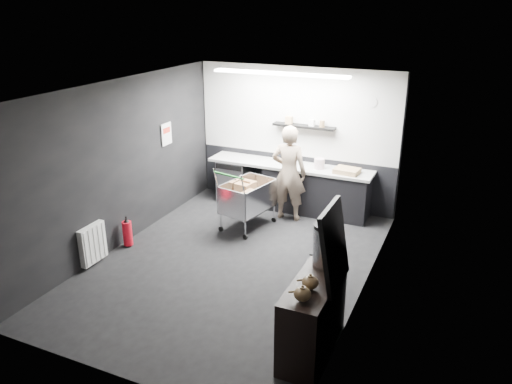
% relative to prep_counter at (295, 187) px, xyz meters
% --- Properties ---
extents(floor, '(5.50, 5.50, 0.00)m').
position_rel_prep_counter_xyz_m(floor, '(-0.14, -2.42, -0.46)').
color(floor, black).
rests_on(floor, ground).
extents(ceiling, '(5.50, 5.50, 0.00)m').
position_rel_prep_counter_xyz_m(ceiling, '(-0.14, -2.42, 2.24)').
color(ceiling, white).
rests_on(ceiling, wall_back).
extents(wall_back, '(5.50, 0.00, 5.50)m').
position_rel_prep_counter_xyz_m(wall_back, '(-0.14, 0.33, 0.89)').
color(wall_back, black).
rests_on(wall_back, floor).
extents(wall_front, '(5.50, 0.00, 5.50)m').
position_rel_prep_counter_xyz_m(wall_front, '(-0.14, -5.17, 0.89)').
color(wall_front, black).
rests_on(wall_front, floor).
extents(wall_left, '(0.00, 5.50, 5.50)m').
position_rel_prep_counter_xyz_m(wall_left, '(-2.14, -2.42, 0.89)').
color(wall_left, black).
rests_on(wall_left, floor).
extents(wall_right, '(0.00, 5.50, 5.50)m').
position_rel_prep_counter_xyz_m(wall_right, '(1.86, -2.42, 0.89)').
color(wall_right, black).
rests_on(wall_right, floor).
extents(kitchen_wall_panel, '(3.95, 0.02, 1.70)m').
position_rel_prep_counter_xyz_m(kitchen_wall_panel, '(-0.14, 0.31, 1.39)').
color(kitchen_wall_panel, silver).
rests_on(kitchen_wall_panel, wall_back).
extents(dado_panel, '(3.95, 0.02, 1.00)m').
position_rel_prep_counter_xyz_m(dado_panel, '(-0.14, 0.31, 0.04)').
color(dado_panel, black).
rests_on(dado_panel, wall_back).
extents(floating_shelf, '(1.20, 0.22, 0.04)m').
position_rel_prep_counter_xyz_m(floating_shelf, '(0.06, 0.20, 1.16)').
color(floating_shelf, black).
rests_on(floating_shelf, wall_back).
extents(wall_clock, '(0.20, 0.03, 0.20)m').
position_rel_prep_counter_xyz_m(wall_clock, '(1.26, 0.30, 1.69)').
color(wall_clock, silver).
rests_on(wall_clock, wall_back).
extents(poster, '(0.02, 0.30, 0.40)m').
position_rel_prep_counter_xyz_m(poster, '(-2.12, -1.12, 1.09)').
color(poster, silver).
rests_on(poster, wall_left).
extents(poster_red_band, '(0.02, 0.22, 0.10)m').
position_rel_prep_counter_xyz_m(poster_red_band, '(-2.11, -1.12, 1.16)').
color(poster_red_band, red).
rests_on(poster_red_band, poster).
extents(radiator, '(0.10, 0.50, 0.60)m').
position_rel_prep_counter_xyz_m(radiator, '(-2.08, -3.32, -0.11)').
color(radiator, silver).
rests_on(radiator, wall_left).
extents(ceiling_strip, '(2.40, 0.20, 0.04)m').
position_rel_prep_counter_xyz_m(ceiling_strip, '(-0.14, -0.57, 2.21)').
color(ceiling_strip, white).
rests_on(ceiling_strip, ceiling).
extents(prep_counter, '(3.20, 0.61, 0.90)m').
position_rel_prep_counter_xyz_m(prep_counter, '(0.00, 0.00, 0.00)').
color(prep_counter, black).
rests_on(prep_counter, floor).
extents(person, '(0.67, 0.46, 1.78)m').
position_rel_prep_counter_xyz_m(person, '(0.03, -0.45, 0.43)').
color(person, '#C1B099').
rests_on(person, floor).
extents(shopping_cart, '(0.81, 1.15, 1.14)m').
position_rel_prep_counter_xyz_m(shopping_cart, '(-0.50, -1.10, 0.09)').
color(shopping_cart, silver).
rests_on(shopping_cart, floor).
extents(sideboard, '(0.52, 1.21, 1.82)m').
position_rel_prep_counter_xyz_m(sideboard, '(1.63, -3.86, 0.12)').
color(sideboard, black).
rests_on(sideboard, floor).
extents(fire_extinguisher, '(0.15, 0.15, 0.51)m').
position_rel_prep_counter_xyz_m(fire_extinguisher, '(-1.99, -2.61, -0.21)').
color(fire_extinguisher, red).
rests_on(fire_extinguisher, floor).
extents(cardboard_box, '(0.47, 0.38, 0.09)m').
position_rel_prep_counter_xyz_m(cardboard_box, '(0.99, -0.05, 0.49)').
color(cardboard_box, '#A48257').
rests_on(cardboard_box, prep_counter).
extents(pink_tub, '(0.19, 0.19, 0.19)m').
position_rel_prep_counter_xyz_m(pink_tub, '(0.46, 0.00, 0.54)').
color(pink_tub, beige).
rests_on(pink_tub, prep_counter).
extents(white_container, '(0.19, 0.15, 0.15)m').
position_rel_prep_counter_xyz_m(white_container, '(-0.13, -0.05, 0.52)').
color(white_container, silver).
rests_on(white_container, prep_counter).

